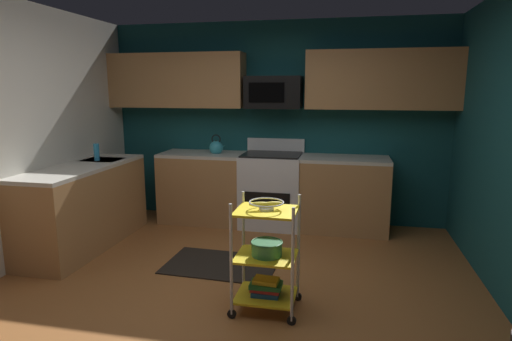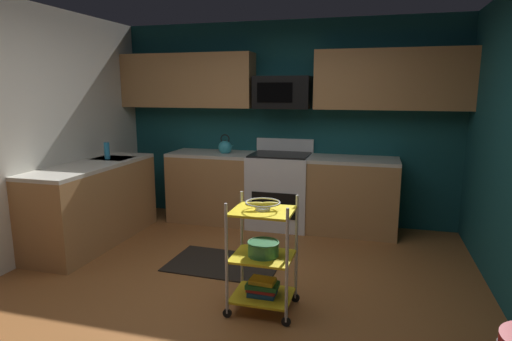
{
  "view_description": "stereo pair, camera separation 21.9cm",
  "coord_description": "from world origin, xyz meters",
  "px_view_note": "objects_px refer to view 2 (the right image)",
  "views": [
    {
      "loc": [
        0.93,
        -3.14,
        1.74
      ],
      "look_at": [
        0.17,
        0.39,
        1.05
      ],
      "focal_mm": 29.84,
      "sensor_mm": 36.0,
      "label": 1
    },
    {
      "loc": [
        1.15,
        -3.08,
        1.74
      ],
      "look_at": [
        0.17,
        0.39,
        1.05
      ],
      "focal_mm": 29.84,
      "sensor_mm": 36.0,
      "label": 2
    }
  ],
  "objects_px": {
    "rolling_cart": "(263,256)",
    "dish_soap_bottle": "(107,151)",
    "oven_range": "(280,189)",
    "mixing_bowl_large": "(263,248)",
    "microwave": "(283,92)",
    "kettle": "(225,147)",
    "book_stack": "(263,287)",
    "fruit_bowl": "(263,204)"
  },
  "relations": [
    {
      "from": "fruit_bowl",
      "to": "oven_range",
      "type": "bearing_deg",
      "value": 98.91
    },
    {
      "from": "kettle",
      "to": "dish_soap_bottle",
      "type": "relative_size",
      "value": 1.32
    },
    {
      "from": "oven_range",
      "to": "fruit_bowl",
      "type": "xyz_separation_m",
      "value": [
        0.34,
        -2.14,
        0.4
      ]
    },
    {
      "from": "rolling_cart",
      "to": "microwave",
      "type": "bearing_deg",
      "value": 98.51
    },
    {
      "from": "rolling_cart",
      "to": "mixing_bowl_large",
      "type": "distance_m",
      "value": 0.07
    },
    {
      "from": "oven_range",
      "to": "dish_soap_bottle",
      "type": "xyz_separation_m",
      "value": [
        -1.93,
        -0.84,
        0.54
      ]
    },
    {
      "from": "microwave",
      "to": "kettle",
      "type": "distance_m",
      "value": 1.02
    },
    {
      "from": "fruit_bowl",
      "to": "dish_soap_bottle",
      "type": "distance_m",
      "value": 2.62
    },
    {
      "from": "book_stack",
      "to": "fruit_bowl",
      "type": "bearing_deg",
      "value": 0.0
    },
    {
      "from": "rolling_cart",
      "to": "mixing_bowl_large",
      "type": "xyz_separation_m",
      "value": [
        0.0,
        0.0,
        0.07
      ]
    },
    {
      "from": "oven_range",
      "to": "book_stack",
      "type": "distance_m",
      "value": 2.19
    },
    {
      "from": "fruit_bowl",
      "to": "microwave",
      "type": "bearing_deg",
      "value": 98.51
    },
    {
      "from": "microwave",
      "to": "kettle",
      "type": "bearing_deg",
      "value": -171.59
    },
    {
      "from": "rolling_cart",
      "to": "fruit_bowl",
      "type": "relative_size",
      "value": 3.36
    },
    {
      "from": "kettle",
      "to": "oven_range",
      "type": "bearing_deg",
      "value": 0.3
    },
    {
      "from": "rolling_cart",
      "to": "dish_soap_bottle",
      "type": "height_order",
      "value": "dish_soap_bottle"
    },
    {
      "from": "book_stack",
      "to": "dish_soap_bottle",
      "type": "relative_size",
      "value": 1.27
    },
    {
      "from": "book_stack",
      "to": "dish_soap_bottle",
      "type": "height_order",
      "value": "dish_soap_bottle"
    },
    {
      "from": "oven_range",
      "to": "kettle",
      "type": "distance_m",
      "value": 0.9
    },
    {
      "from": "kettle",
      "to": "mixing_bowl_large",
      "type": "bearing_deg",
      "value": -63.32
    },
    {
      "from": "microwave",
      "to": "fruit_bowl",
      "type": "relative_size",
      "value": 2.57
    },
    {
      "from": "book_stack",
      "to": "oven_range",
      "type": "bearing_deg",
      "value": 98.91
    },
    {
      "from": "fruit_bowl",
      "to": "kettle",
      "type": "distance_m",
      "value": 2.39
    },
    {
      "from": "dish_soap_bottle",
      "to": "oven_range",
      "type": "bearing_deg",
      "value": 23.54
    },
    {
      "from": "fruit_bowl",
      "to": "kettle",
      "type": "xyz_separation_m",
      "value": [
        -1.07,
        2.14,
        0.12
      ]
    },
    {
      "from": "mixing_bowl_large",
      "to": "kettle",
      "type": "height_order",
      "value": "kettle"
    },
    {
      "from": "rolling_cart",
      "to": "mixing_bowl_large",
      "type": "relative_size",
      "value": 3.63
    },
    {
      "from": "fruit_bowl",
      "to": "book_stack",
      "type": "xyz_separation_m",
      "value": [
        0.0,
        0.0,
        -0.68
      ]
    },
    {
      "from": "book_stack",
      "to": "microwave",
      "type": "bearing_deg",
      "value": 98.51
    },
    {
      "from": "oven_range",
      "to": "mixing_bowl_large",
      "type": "distance_m",
      "value": 2.17
    },
    {
      "from": "oven_range",
      "to": "rolling_cart",
      "type": "distance_m",
      "value": 2.17
    },
    {
      "from": "mixing_bowl_large",
      "to": "fruit_bowl",
      "type": "bearing_deg",
      "value": -180.0
    },
    {
      "from": "rolling_cart",
      "to": "kettle",
      "type": "bearing_deg",
      "value": 116.59
    },
    {
      "from": "microwave",
      "to": "book_stack",
      "type": "xyz_separation_m",
      "value": [
        0.34,
        -2.25,
        -1.51
      ]
    },
    {
      "from": "fruit_bowl",
      "to": "mixing_bowl_large",
      "type": "height_order",
      "value": "fruit_bowl"
    },
    {
      "from": "oven_range",
      "to": "mixing_bowl_large",
      "type": "height_order",
      "value": "oven_range"
    },
    {
      "from": "microwave",
      "to": "fruit_bowl",
      "type": "height_order",
      "value": "microwave"
    },
    {
      "from": "kettle",
      "to": "dish_soap_bottle",
      "type": "height_order",
      "value": "kettle"
    },
    {
      "from": "kettle",
      "to": "fruit_bowl",
      "type": "bearing_deg",
      "value": -63.41
    },
    {
      "from": "oven_range",
      "to": "kettle",
      "type": "xyz_separation_m",
      "value": [
        -0.73,
        -0.0,
        0.52
      ]
    },
    {
      "from": "dish_soap_bottle",
      "to": "microwave",
      "type": "bearing_deg",
      "value": 26.1
    },
    {
      "from": "rolling_cart",
      "to": "book_stack",
      "type": "relative_size",
      "value": 3.6
    }
  ]
}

